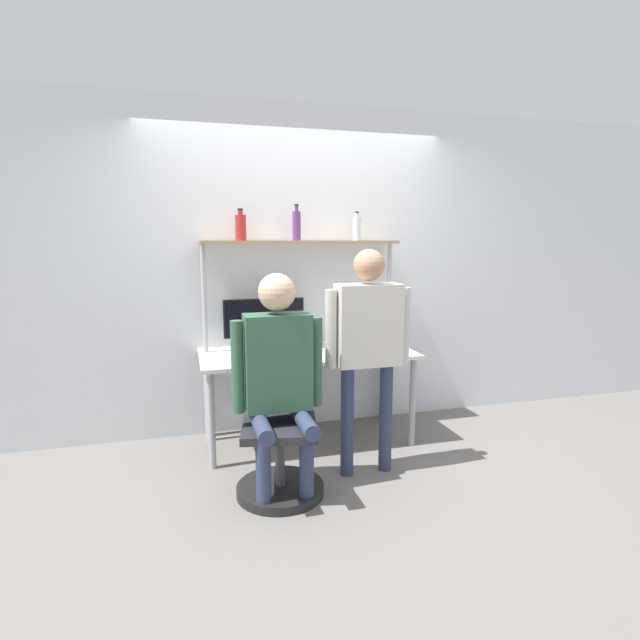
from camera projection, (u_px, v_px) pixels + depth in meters
The scene contains 13 objects.
ground_plane at pixel (320, 460), 3.69m from camera, with size 12.00×12.00×0.00m, color slate.
wall_back at pixel (296, 271), 4.21m from camera, with size 8.00×0.06×2.70m.
desk at pixel (307, 361), 3.95m from camera, with size 1.67×0.73×0.74m.
shelf_unit at pixel (301, 268), 4.02m from camera, with size 1.58×0.30×1.60m.
monitor at pixel (264, 321), 4.03m from camera, with size 0.65×0.21×0.41m.
laptop at pixel (256, 350), 3.69m from camera, with size 0.33×0.24×0.24m.
cell_phone at pixel (288, 357), 3.75m from camera, with size 0.07×0.15×0.01m.
office_chair at pixel (280, 449), 3.20m from camera, with size 0.56×0.56×0.92m.
person_seated at pixel (279, 367), 3.06m from camera, with size 0.57×0.47×1.41m.
person_standing at pixel (368, 334), 3.35m from camera, with size 0.60×0.21×1.55m.
bottle_purple at pixel (297, 225), 3.96m from camera, with size 0.07×0.07×0.28m.
bottle_red at pixel (241, 227), 3.85m from camera, with size 0.09×0.09×0.24m.
bottle_clear at pixel (357, 228), 4.10m from camera, with size 0.06×0.06×0.23m.
Camera 1 is at (-0.92, -3.35, 1.62)m, focal length 28.00 mm.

